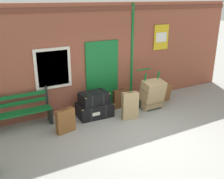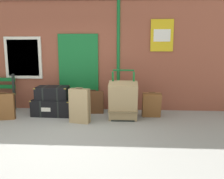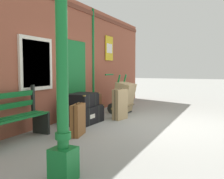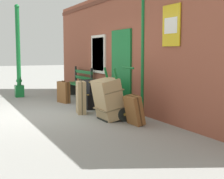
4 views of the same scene
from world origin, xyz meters
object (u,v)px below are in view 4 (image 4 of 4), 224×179
Objects in this scene: lamp_post at (18,62)px; suitcase_caramel at (64,92)px; steamer_trunk_middle at (93,86)px; suitcase_umber at (81,97)px; platform_bench at (79,84)px; steamer_trunk_base at (93,99)px; porters_trolley at (115,107)px; large_brown_trunk at (108,99)px; suitcase_tan at (134,110)px; suitcase_cream at (114,100)px.

suitcase_caramel is (1.91, 0.97, -0.86)m from lamp_post.
steamer_trunk_middle is 1.07m from suitcase_umber.
suitcase_umber is at bearing -18.85° from platform_bench.
steamer_trunk_base is at bearing 26.34° from lamp_post.
porters_trolley reaches higher than steamer_trunk_middle.
large_brown_trunk reaches higher than steamer_trunk_middle.
large_brown_trunk is at bearing 15.83° from suitcase_umber.
steamer_trunk_middle is 2.56m from suitcase_tan.
suitcase_tan is at bearing 7.34° from porters_trolley.
platform_bench is at bearing 169.87° from large_brown_trunk.
large_brown_trunk is 0.78m from suitcase_tan.
suitcase_umber is 1.25× the size of suitcase_caramel.
porters_trolley is at bearing -5.90° from steamer_trunk_middle.
suitcase_caramel is 1.05× the size of suitcase_cream.
platform_bench is at bearing 170.87° from steamer_trunk_base.
suitcase_cream is (1.02, 0.17, -0.28)m from steamer_trunk_middle.
steamer_trunk_base is at bearing -170.19° from suitcase_cream.
lamp_post is 1.93× the size of platform_bench.
suitcase_cream is (-0.81, 0.54, -0.17)m from large_brown_trunk.
platform_bench reaches higher than suitcase_tan.
lamp_post reaches higher than platform_bench.
steamer_trunk_middle is 1.21m from suitcase_caramel.
porters_trolley is at bearing -7.54° from platform_bench.
suitcase_tan is (2.55, -0.10, -0.27)m from steamer_trunk_middle.
platform_bench is 4.57m from suitcase_tan.
large_brown_trunk is (1.82, -0.36, 0.26)m from steamer_trunk_base.
lamp_post reaches higher than suitcase_caramel.
suitcase_tan is at bearing 14.10° from lamp_post.
suitcase_tan is at bearing 20.78° from large_brown_trunk.
suitcase_tan is at bearing -2.21° from steamer_trunk_middle.
lamp_post is 2.96× the size of steamer_trunk_base.
steamer_trunk_base is at bearing 168.77° from large_brown_trunk.
lamp_post reaches higher than large_brown_trunk.
suitcase_caramel is at bearing 26.85° from lamp_post.
lamp_post is 4.81× the size of suitcase_tan.
suitcase_caramel is at bearing -41.51° from platform_bench.
steamer_trunk_middle is at bearing -9.02° from platform_bench.
porters_trolley reaches higher than suitcase_umber.
platform_bench is 3.88m from porters_trolley.
steamer_trunk_base is 1.62× the size of suitcase_tan.
platform_bench reaches higher than suitcase_cream.
lamp_post is 3.70× the size of steamer_trunk_middle.
suitcase_umber is 1.90m from suitcase_caramel.
platform_bench is at bearing 138.49° from suitcase_caramel.
steamer_trunk_base is at bearing 25.42° from suitcase_caramel.
platform_bench is at bearing 61.76° from lamp_post.
large_brown_trunk is (3.84, -0.69, 0.03)m from platform_bench.
large_brown_trunk reaches higher than steamer_trunk_base.
suitcase_caramel reaches higher than suitcase_tan.
suitcase_umber is at bearing -162.08° from suitcase_tan.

